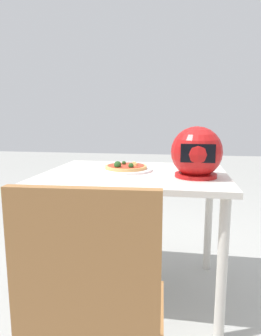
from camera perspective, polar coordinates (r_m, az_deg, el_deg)
ground_plane at (r=2.01m, az=0.84°, el=-22.28°), size 14.00×14.00×0.00m
dining_table at (r=1.75m, az=0.90°, el=-3.93°), size 1.05×0.81×0.75m
pizza_plate at (r=1.79m, az=-0.88°, el=-0.28°), size 0.32×0.32×0.01m
pizza at (r=1.78m, az=-0.93°, el=0.27°), size 0.25×0.25×0.06m
motorcycle_helmet at (r=1.61m, az=12.58°, el=2.82°), size 0.27×0.27×0.27m
chair_far at (r=0.95m, az=-7.04°, el=-26.02°), size 0.42×0.42×0.90m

